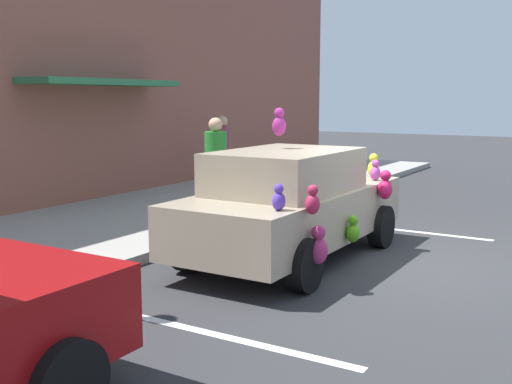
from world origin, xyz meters
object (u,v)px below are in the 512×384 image
object	(u,v)px
pedestrian_near_shopfront	(216,173)
pedestrian_walking_past	(222,153)
teddy_bear_on_sidewalk	(265,186)
plush_covered_car	(292,203)

from	to	relation	value
pedestrian_near_shopfront	pedestrian_walking_past	bearing A→B (deg)	32.73
teddy_bear_on_sidewalk	pedestrian_walking_past	bearing A→B (deg)	56.82
teddy_bear_on_sidewalk	pedestrian_near_shopfront	world-z (taller)	pedestrian_near_shopfront
plush_covered_car	pedestrian_near_shopfront	world-z (taller)	plush_covered_car
pedestrian_walking_past	pedestrian_near_shopfront	bearing A→B (deg)	-147.27
teddy_bear_on_sidewalk	pedestrian_near_shopfront	distance (m)	2.32
pedestrian_near_shopfront	pedestrian_walking_past	distance (m)	4.14
plush_covered_car	pedestrian_walking_past	xyz separation A→B (m)	(4.62, 4.30, 0.15)
pedestrian_near_shopfront	plush_covered_car	bearing A→B (deg)	-118.75
pedestrian_near_shopfront	pedestrian_walking_past	xyz separation A→B (m)	(3.48, 2.24, -0.02)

